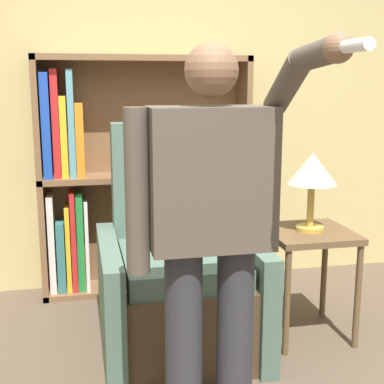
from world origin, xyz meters
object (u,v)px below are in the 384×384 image
Objects in this scene: bookcase at (118,179)px; table_lamp at (312,172)px; person_standing at (211,225)px; side_table at (309,248)px; armchair at (177,279)px.

bookcase is 1.40m from table_lamp.
bookcase reaches higher than person_standing.
table_lamp is (0.00, -0.00, 0.45)m from side_table.
armchair is at bearing 174.68° from table_lamp.
table_lamp is at bearing -43.06° from bookcase.
table_lamp is at bearing 46.11° from person_standing.
person_standing is (0.22, -1.77, 0.13)m from bookcase.
person_standing is 2.53× the size of side_table.
side_table is at bearing -5.32° from armchair.
table_lamp is (0.79, 0.82, 0.05)m from person_standing.
side_table is (0.76, -0.07, 0.15)m from armchair.
bookcase is 1.42m from side_table.
armchair is at bearing 174.68° from side_table.
person_standing is 1.21m from side_table.
bookcase is at bearing 97.14° from person_standing.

